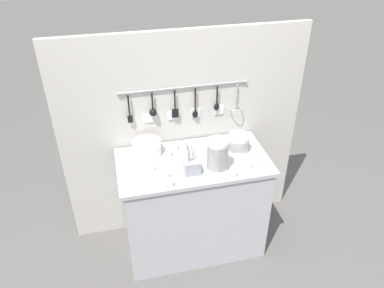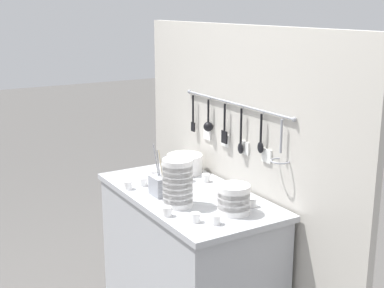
% 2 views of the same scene
% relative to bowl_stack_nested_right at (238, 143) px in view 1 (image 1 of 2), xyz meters
% --- Properties ---
extents(ground_plane, '(20.00, 20.00, 0.00)m').
position_rel_bowl_stack_nested_right_xyz_m(ground_plane, '(-0.36, -0.04, -0.94)').
color(ground_plane, '#514F4C').
extents(counter, '(1.11, 0.58, 0.86)m').
position_rel_bowl_stack_nested_right_xyz_m(counter, '(-0.36, -0.04, -0.50)').
color(counter, '#ADAFB5').
rests_on(counter, ground).
extents(back_wall, '(1.91, 0.11, 1.73)m').
position_rel_bowl_stack_nested_right_xyz_m(back_wall, '(-0.36, 0.28, -0.07)').
color(back_wall, '#BCB7AD').
rests_on(back_wall, ground).
extents(bowl_stack_nested_right, '(0.16, 0.16, 0.14)m').
position_rel_bowl_stack_nested_right_xyz_m(bowl_stack_nested_right, '(0.00, 0.00, 0.00)').
color(bowl_stack_nested_right, white).
rests_on(bowl_stack_nested_right, counter).
extents(bowl_stack_back_corner, '(0.15, 0.15, 0.24)m').
position_rel_bowl_stack_nested_right_xyz_m(bowl_stack_back_corner, '(-0.22, -0.18, 0.05)').
color(bowl_stack_back_corner, white).
rests_on(bowl_stack_back_corner, counter).
extents(plate_stack, '(0.21, 0.21, 0.11)m').
position_rel_bowl_stack_nested_right_xyz_m(plate_stack, '(-0.67, 0.12, -0.02)').
color(plate_stack, white).
rests_on(plate_stack, counter).
extents(steel_mixing_bowl, '(0.11, 0.11, 0.04)m').
position_rel_bowl_stack_nested_right_xyz_m(steel_mixing_bowl, '(-0.15, 0.07, -0.05)').
color(steel_mixing_bowl, '#93969E').
rests_on(steel_mixing_bowl, counter).
extents(cutlery_caddy, '(0.11, 0.11, 0.27)m').
position_rel_bowl_stack_nested_right_xyz_m(cutlery_caddy, '(-0.40, -0.17, -0.02)').
color(cutlery_caddy, '#93969E').
rests_on(cutlery_caddy, counter).
extents(cup_back_left, '(0.04, 0.04, 0.05)m').
position_rel_bowl_stack_nested_right_xyz_m(cup_back_left, '(-0.58, -0.19, -0.05)').
color(cup_back_left, white).
rests_on(cup_back_left, counter).
extents(cup_beside_plates, '(0.04, 0.04, 0.05)m').
position_rel_bowl_stack_nested_right_xyz_m(cup_beside_plates, '(-0.13, -0.29, -0.05)').
color(cup_beside_plates, white).
rests_on(cup_beside_plates, counter).
extents(cup_edge_far, '(0.04, 0.04, 0.05)m').
position_rel_bowl_stack_nested_right_xyz_m(cup_edge_far, '(0.07, -0.15, -0.05)').
color(cup_edge_far, white).
rests_on(cup_edge_far, counter).
extents(cup_centre, '(0.04, 0.04, 0.05)m').
position_rel_bowl_stack_nested_right_xyz_m(cup_centre, '(-0.52, 0.06, -0.05)').
color(cup_centre, white).
rests_on(cup_centre, counter).
extents(cup_mid_row, '(0.04, 0.04, 0.05)m').
position_rel_bowl_stack_nested_right_xyz_m(cup_mid_row, '(-0.57, -0.29, -0.05)').
color(cup_mid_row, white).
rests_on(cup_mid_row, counter).
extents(cup_by_caddy, '(0.04, 0.04, 0.05)m').
position_rel_bowl_stack_nested_right_xyz_m(cup_by_caddy, '(0.00, -0.22, -0.05)').
color(cup_by_caddy, white).
rests_on(cup_by_caddy, counter).
extents(cup_front_right, '(0.04, 0.04, 0.05)m').
position_rel_bowl_stack_nested_right_xyz_m(cup_front_right, '(-0.02, 0.13, -0.05)').
color(cup_front_right, white).
rests_on(cup_front_right, counter).
extents(cup_front_left, '(0.04, 0.04, 0.05)m').
position_rel_bowl_stack_nested_right_xyz_m(cup_front_left, '(-0.67, -0.09, -0.05)').
color(cup_front_left, white).
rests_on(cup_front_left, counter).
extents(cup_edge_near, '(0.04, 0.04, 0.05)m').
position_rel_bowl_stack_nested_right_xyz_m(cup_edge_near, '(-0.46, 0.14, -0.05)').
color(cup_edge_near, white).
rests_on(cup_edge_near, counter).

